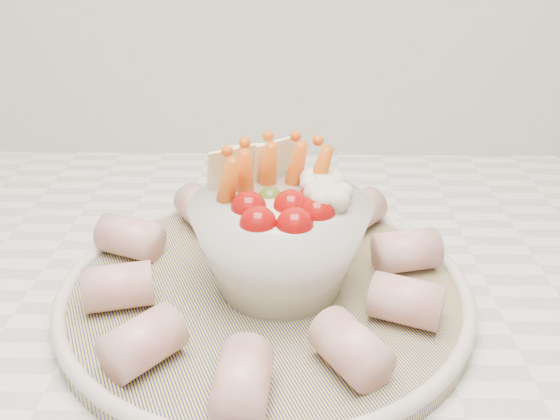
{
  "coord_description": "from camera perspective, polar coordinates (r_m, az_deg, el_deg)",
  "views": [
    {
      "loc": [
        0.06,
        0.99,
        1.23
      ],
      "look_at": [
        0.05,
        1.42,
        1.0
      ],
      "focal_mm": 40.0,
      "sensor_mm": 36.0,
      "label": 1
    }
  ],
  "objects": [
    {
      "name": "serving_platter",
      "position": [
        0.52,
        -1.37,
        -7.39
      ],
      "size": [
        0.44,
        0.44,
        0.02
      ],
      "color": "navy",
      "rests_on": "kitchen_counter"
    },
    {
      "name": "cured_meat_rolls",
      "position": [
        0.51,
        -1.47,
        -5.33
      ],
      "size": [
        0.3,
        0.3,
        0.04
      ],
      "color": "#BE575F",
      "rests_on": "serving_platter"
    },
    {
      "name": "veggie_bowl",
      "position": [
        0.5,
        0.1,
        -2.51
      ],
      "size": [
        0.14,
        0.14,
        0.12
      ],
      "color": "silver",
      "rests_on": "serving_platter"
    }
  ]
}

